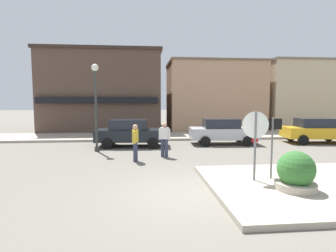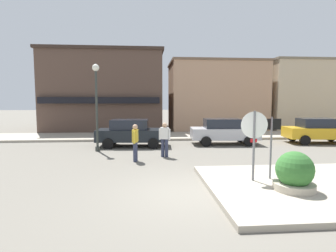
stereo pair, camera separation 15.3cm
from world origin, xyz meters
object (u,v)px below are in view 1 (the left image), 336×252
object	(u,v)px
lamp_post	(96,94)
parked_car_nearest	(131,133)
planter	(296,175)
pedestrian_crossing_far	(135,142)
pedestrian_crossing_near	(164,139)
stop_sign	(255,136)
parked_car_third	(316,130)
parked_car_second	(223,131)
one_way_sign	(272,141)

from	to	relation	value
lamp_post	parked_car_nearest	world-z (taller)	lamp_post
planter	pedestrian_crossing_far	world-z (taller)	pedestrian_crossing_far
parked_car_nearest	pedestrian_crossing_near	size ratio (longest dim) A/B	2.54
stop_sign	parked_car_nearest	xyz separation A→B (m)	(-4.13, 7.47, -0.71)
stop_sign	parked_car_third	distance (m)	10.71
parked_car_second	parked_car_third	world-z (taller)	same
parked_car_second	pedestrian_crossing_near	size ratio (longest dim) A/B	2.54
one_way_sign	parked_car_third	bearing A→B (deg)	48.14
parked_car_nearest	one_way_sign	bearing A→B (deg)	-57.07
pedestrian_crossing_far	one_way_sign	bearing A→B (deg)	-38.25
stop_sign	one_way_sign	world-z (taller)	stop_sign
parked_car_second	pedestrian_crossing_near	distance (m)	5.14
one_way_sign	planter	xyz separation A→B (m)	(0.16, -1.09, -0.77)
one_way_sign	parked_car_nearest	size ratio (longest dim) A/B	0.51
lamp_post	pedestrian_crossing_far	xyz separation A→B (m)	(2.08, -2.55, -2.09)
pedestrian_crossing_far	stop_sign	bearing A→B (deg)	-43.67
lamp_post	parked_car_second	distance (m)	7.73
parked_car_second	parked_car_third	size ratio (longest dim) A/B	0.98
pedestrian_crossing_near	stop_sign	bearing A→B (deg)	-60.98
parked_car_second	lamp_post	bearing A→B (deg)	-166.97
parked_car_nearest	parked_car_third	bearing A→B (deg)	1.19
one_way_sign	lamp_post	size ratio (longest dim) A/B	0.46
stop_sign	lamp_post	world-z (taller)	lamp_post
pedestrian_crossing_near	parked_car_second	bearing A→B (deg)	41.80
parked_car_nearest	stop_sign	bearing A→B (deg)	-61.05
parked_car_third	pedestrian_crossing_near	world-z (taller)	pedestrian_crossing_near
parked_car_nearest	pedestrian_crossing_near	distance (m)	3.52
parked_car_second	parked_car_third	xyz separation A→B (m)	(6.00, -0.10, 0.00)
planter	stop_sign	bearing A→B (deg)	128.90
lamp_post	one_way_sign	bearing A→B (deg)	-42.92
one_way_sign	pedestrian_crossing_near	size ratio (longest dim) A/B	1.30
parked_car_third	planter	bearing A→B (deg)	-127.41
one_way_sign	pedestrian_crossing_far	xyz separation A→B (m)	(-4.37, 3.45, -0.46)
one_way_sign	parked_car_third	size ratio (longest dim) A/B	0.50
one_way_sign	parked_car_nearest	distance (m)	8.75
planter	one_way_sign	bearing A→B (deg)	98.09
parked_car_nearest	parked_car_third	xyz separation A→B (m)	(11.53, 0.24, 0.00)
stop_sign	parked_car_second	distance (m)	7.97
pedestrian_crossing_near	lamp_post	bearing A→B (deg)	152.77
stop_sign	pedestrian_crossing_near	size ratio (longest dim) A/B	1.43
lamp_post	pedestrian_crossing_far	world-z (taller)	lamp_post
parked_car_nearest	pedestrian_crossing_near	world-z (taller)	pedestrian_crossing_near
parked_car_second	one_way_sign	bearing A→B (deg)	-95.83
parked_car_nearest	parked_car_second	world-z (taller)	same
parked_car_third	pedestrian_crossing_far	distance (m)	11.89
planter	parked_car_second	xyz separation A→B (m)	(0.63, 8.77, 0.25)
planter	parked_car_nearest	bearing A→B (deg)	120.20
parked_car_nearest	parked_car_third	world-z (taller)	same
parked_car_second	pedestrian_crossing_far	xyz separation A→B (m)	(-5.16, -4.22, 0.06)
stop_sign	pedestrian_crossing_near	xyz separation A→B (m)	(-2.43, 4.39, -0.65)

